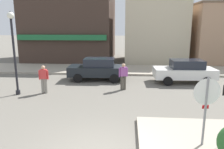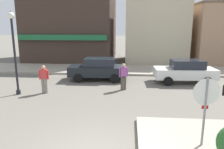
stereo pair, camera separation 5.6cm
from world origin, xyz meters
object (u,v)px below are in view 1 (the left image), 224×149
object	(u,v)px
stop_sign	(206,103)
pedestrian_crossing_far	(44,78)
lamp_post	(13,41)
parked_car_second	(185,71)
pedestrian_crossing_near	(123,76)
parked_car_nearest	(98,69)

from	to	relation	value
stop_sign	pedestrian_crossing_far	world-z (taller)	stop_sign
stop_sign	pedestrian_crossing_far	distance (m)	8.87
stop_sign	lamp_post	distance (m)	9.95
parked_car_second	pedestrian_crossing_far	size ratio (longest dim) A/B	2.52
parked_car_second	pedestrian_crossing_far	bearing A→B (deg)	-160.36
parked_car_second	lamp_post	bearing A→B (deg)	-161.20
lamp_post	pedestrian_crossing_near	size ratio (longest dim) A/B	2.82
pedestrian_crossing_far	parked_car_second	bearing A→B (deg)	19.64
pedestrian_crossing_far	pedestrian_crossing_near	bearing A→B (deg)	12.90
stop_sign	parked_car_second	bearing A→B (deg)	80.15
parked_car_nearest	pedestrian_crossing_near	size ratio (longest dim) A/B	2.51
lamp_post	pedestrian_crossing_far	size ratio (longest dim) A/B	2.82
stop_sign	parked_car_nearest	xyz separation A→B (m)	(-4.50, 8.62, -0.71)
stop_sign	parked_car_second	distance (m)	8.47
stop_sign	parked_car_second	world-z (taller)	stop_sign
stop_sign	pedestrian_crossing_far	size ratio (longest dim) A/B	1.43
lamp_post	parked_car_second	bearing A→B (deg)	18.80
lamp_post	pedestrian_crossing_near	distance (m)	6.39
pedestrian_crossing_near	pedestrian_crossing_far	world-z (taller)	same
pedestrian_crossing_near	stop_sign	bearing A→B (deg)	-67.28
pedestrian_crossing_far	lamp_post	bearing A→B (deg)	-166.50
parked_car_nearest	pedestrian_crossing_far	world-z (taller)	pedestrian_crossing_far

